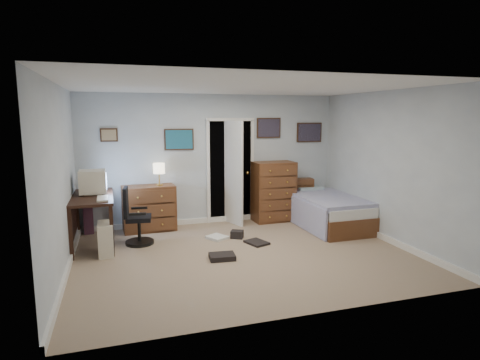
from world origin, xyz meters
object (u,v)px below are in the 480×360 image
(low_dresser, at_px, (149,208))
(tall_dresser, at_px, (274,191))
(office_chair, at_px, (136,222))
(computer_desk, at_px, (86,208))
(bed, at_px, (325,210))

(low_dresser, relative_size, tall_dresser, 0.79)
(office_chair, distance_m, low_dresser, 0.82)
(computer_desk, distance_m, tall_dresser, 3.53)
(office_chair, xyz_separation_m, low_dresser, (0.28, 0.77, 0.05))
(computer_desk, bearing_deg, low_dresser, 29.64)
(computer_desk, distance_m, bed, 4.30)
(computer_desk, relative_size, office_chair, 1.50)
(office_chair, relative_size, bed, 0.48)
(low_dresser, distance_m, tall_dresser, 2.45)
(office_chair, bearing_deg, bed, 8.39)
(computer_desk, bearing_deg, bed, -1.80)
(computer_desk, height_order, bed, computer_desk)
(computer_desk, height_order, office_chair, office_chair)
(low_dresser, height_order, tall_dresser, tall_dresser)
(bed, bearing_deg, office_chair, -179.16)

